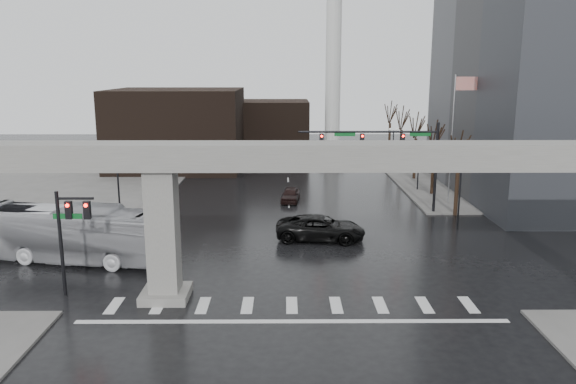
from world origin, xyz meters
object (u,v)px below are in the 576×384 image
(city_bus, at_px, (72,234))
(far_car, at_px, (290,195))
(signal_mast_arm, at_px, (393,148))
(pickup_truck, at_px, (321,228))

(city_bus, bearing_deg, far_car, -29.34)
(signal_mast_arm, height_order, city_bus, signal_mast_arm)
(signal_mast_arm, distance_m, far_car, 11.12)
(signal_mast_arm, relative_size, pickup_truck, 1.84)
(city_bus, distance_m, far_car, 22.33)
(signal_mast_arm, relative_size, city_bus, 0.90)
(city_bus, bearing_deg, pickup_truck, -63.31)
(pickup_truck, height_order, city_bus, city_bus)
(city_bus, bearing_deg, signal_mast_arm, -50.39)
(pickup_truck, bearing_deg, signal_mast_arm, -33.56)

